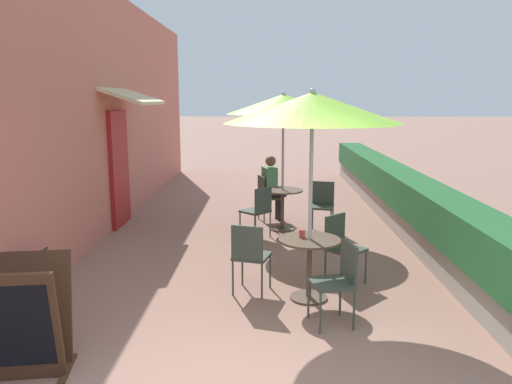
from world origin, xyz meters
TOP-DOWN VIEW (x-y plane):
  - cafe_facade_wall at (-2.54, 6.00)m, footprint 0.98×12.26m
  - planter_hedge at (2.75, 6.03)m, footprint 0.60×11.26m
  - patio_table_near at (0.80, 2.11)m, footprint 0.72×0.72m
  - patio_umbrella_near at (0.80, 2.11)m, footprint 1.96×1.96m
  - cafe_chair_near_left at (0.11, 2.22)m, footprint 0.49×0.49m
  - cafe_chair_near_right at (1.04, 1.45)m, footprint 0.49×0.49m
  - cafe_chair_near_back at (1.25, 2.65)m, footprint 0.57×0.57m
  - coffee_cup_near at (0.72, 2.17)m, footprint 0.07×0.07m
  - patio_table_mid at (0.58, 5.23)m, footprint 0.72×0.72m
  - patio_umbrella_mid at (0.58, 5.23)m, footprint 1.96×1.96m
  - cafe_chair_mid_left at (1.28, 5.15)m, footprint 0.48×0.48m
  - cafe_chair_mid_right at (0.30, 5.87)m, footprint 0.50×0.50m
  - seated_patron_mid_right at (0.41, 5.90)m, footprint 0.48×0.42m
  - cafe_chair_mid_back at (0.17, 4.66)m, footprint 0.57×0.57m
  - bicycle_leaning at (-2.20, 1.27)m, footprint 0.10×1.63m
  - menu_board at (-1.71, 0.45)m, footprint 0.71×0.72m

SIDE VIEW (x-z plane):
  - bicycle_leaning at x=-2.20m, z-range -0.03..0.68m
  - menu_board at x=-1.71m, z-range -0.01..0.99m
  - patio_table_near at x=0.80m, z-range 0.14..0.87m
  - patio_table_mid at x=0.58m, z-range 0.14..0.87m
  - cafe_chair_near_left at x=0.11m, z-range 0.08..0.95m
  - cafe_chair_near_right at x=1.04m, z-range 0.08..0.95m
  - cafe_chair_near_back at x=1.25m, z-range 0.08..0.95m
  - cafe_chair_mid_left at x=1.28m, z-range 0.08..0.95m
  - cafe_chair_mid_right at x=0.30m, z-range 0.08..0.95m
  - cafe_chair_mid_back at x=0.17m, z-range 0.08..0.95m
  - planter_hedge at x=2.75m, z-range 0.03..1.04m
  - seated_patron_mid_right at x=0.41m, z-range 0.06..1.31m
  - coffee_cup_near at x=0.72m, z-range 0.73..0.82m
  - cafe_facade_wall at x=-2.54m, z-range -0.01..4.19m
  - patio_umbrella_near at x=0.80m, z-range 1.00..3.42m
  - patio_umbrella_mid at x=0.58m, z-range 1.00..3.42m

